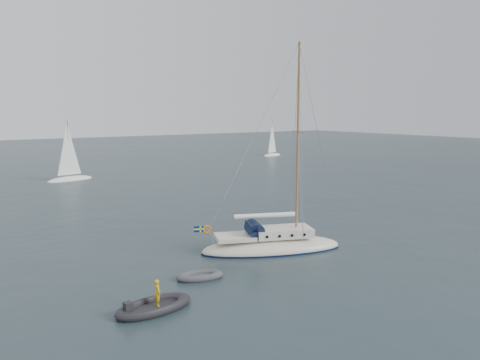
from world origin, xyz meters
TOP-DOWN VIEW (x-y plane):
  - ground at (0.00, 0.00)m, footprint 300.00×300.00m
  - sailboat at (3.67, 1.03)m, footprint 10.54×3.15m
  - dinghy at (-3.33, -1.01)m, footprint 2.79×1.26m
  - rib at (-7.36, -3.57)m, footprint 4.09×1.86m
  - distant_yacht_c at (0.84, 43.59)m, footprint 6.73×3.59m
  - distant_yacht_b at (47.20, 56.25)m, footprint 6.05×3.22m

SIDE VIEW (x-z plane):
  - ground at x=0.00m, z-range 0.00..0.00m
  - dinghy at x=-3.33m, z-range -0.02..0.38m
  - rib at x=-7.36m, z-range -0.54..1.03m
  - sailboat at x=3.67m, z-range -6.37..8.64m
  - distant_yacht_b at x=47.20m, z-range -0.58..7.43m
  - distant_yacht_c at x=0.84m, z-range -0.65..8.26m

